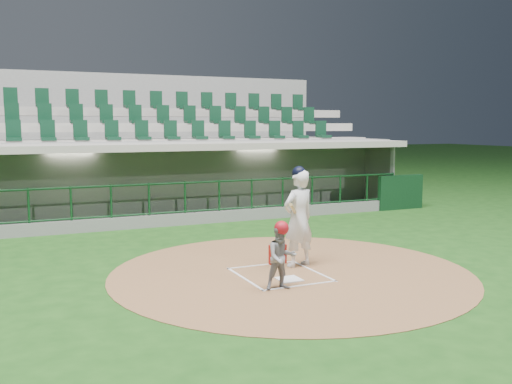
% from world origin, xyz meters
% --- Properties ---
extents(ground, '(120.00, 120.00, 0.00)m').
position_xyz_m(ground, '(0.00, 0.00, 0.00)').
color(ground, '#163F12').
rests_on(ground, ground).
extents(dirt_circle, '(7.20, 7.20, 0.01)m').
position_xyz_m(dirt_circle, '(0.30, -0.20, 0.01)').
color(dirt_circle, brown).
rests_on(dirt_circle, ground).
extents(home_plate, '(0.43, 0.43, 0.02)m').
position_xyz_m(home_plate, '(0.00, -0.70, 0.02)').
color(home_plate, white).
rests_on(home_plate, dirt_circle).
extents(batter_box_chalk, '(1.55, 1.80, 0.01)m').
position_xyz_m(batter_box_chalk, '(0.00, -0.30, 0.02)').
color(batter_box_chalk, white).
rests_on(batter_box_chalk, ground).
extents(dugout_structure, '(16.40, 3.70, 3.00)m').
position_xyz_m(dugout_structure, '(0.13, 7.81, 0.96)').
color(dugout_structure, gray).
rests_on(dugout_structure, ground).
extents(seating_deck, '(17.00, 6.72, 5.15)m').
position_xyz_m(seating_deck, '(0.00, 10.91, 1.42)').
color(seating_deck, gray).
rests_on(seating_deck, ground).
extents(batter, '(0.95, 0.96, 2.09)m').
position_xyz_m(batter, '(0.66, 0.17, 1.05)').
color(batter, white).
rests_on(batter, dirt_circle).
extents(catcher, '(0.61, 0.50, 1.24)m').
position_xyz_m(catcher, '(-0.42, -1.19, 0.62)').
color(catcher, gray).
rests_on(catcher, dirt_circle).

